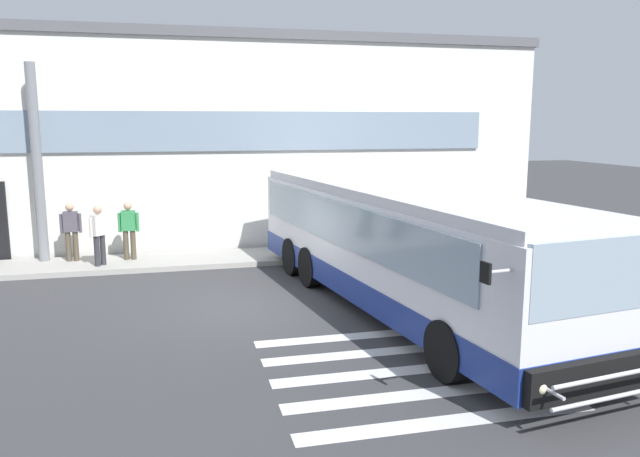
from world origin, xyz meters
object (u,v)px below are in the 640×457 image
passenger_at_curb_edge (129,228)px  passenger_by_doorway (99,232)px  entry_support_column (37,164)px  bus_main_foreground (399,249)px  passenger_near_column (71,229)px

passenger_at_curb_edge → passenger_by_doorway: bearing=-142.0°
passenger_at_curb_edge → entry_support_column: bearing=170.1°
bus_main_foreground → passenger_near_column: 9.69m
passenger_by_doorway → passenger_at_curb_edge: 0.96m
bus_main_foreground → passenger_at_curb_edge: bearing=136.1°
bus_main_foreground → passenger_near_column: bus_main_foreground is taller
passenger_near_column → passenger_by_doorway: same height
entry_support_column → passenger_by_doorway: size_ratio=3.31×
passenger_near_column → passenger_at_curb_edge: (1.58, -0.19, 0.00)m
passenger_at_curb_edge → passenger_near_column: bearing=173.2°
entry_support_column → bus_main_foreground: bearing=-36.5°
entry_support_column → passenger_near_column: (0.80, -0.23, -1.84)m
bus_main_foreground → entry_support_column: bearing=143.5°
passenger_near_column → passenger_at_curb_edge: 1.60m
passenger_at_curb_edge → bus_main_foreground: bearing=-43.9°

